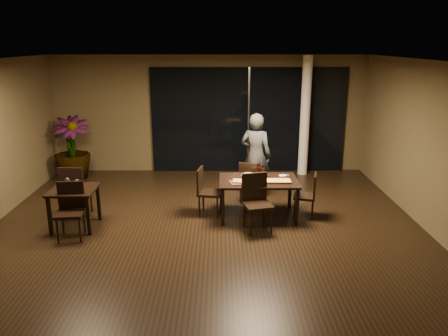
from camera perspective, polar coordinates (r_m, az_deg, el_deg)
ground at (r=7.92m, az=-2.40°, el=-8.51°), size 8.00×8.00×0.00m
wall_back at (r=11.39m, az=-1.87°, el=7.05°), size 8.00×0.10×3.00m
wall_front at (r=3.64m, az=-4.66°, el=-13.70°), size 8.00×0.10×3.00m
wall_right at (r=8.33m, az=26.55°, el=1.92°), size 0.10×8.00×3.00m
ceiling at (r=7.20m, az=-2.69°, el=13.88°), size 8.00×8.00×0.04m
window_panel at (r=11.35m, az=3.21°, el=6.23°), size 5.00×0.06×2.70m
column at (r=11.20m, az=10.54°, el=6.63°), size 0.24×0.24×3.00m
main_table at (r=8.45m, az=4.51°, el=-2.02°), size 1.50×1.00×0.75m
side_table at (r=8.39m, az=-19.02°, el=-3.39°), size 0.80×0.80×0.75m
chair_main_far at (r=9.18m, az=3.41°, el=-1.59°), size 0.54×0.54×0.91m
chair_main_near at (r=7.92m, az=4.23°, el=-4.04°), size 0.58×0.58×1.03m
chair_main_left at (r=8.59m, az=-2.39°, el=-2.73°), size 0.51×0.51×0.94m
chair_main_right at (r=8.61m, az=11.01°, el=-3.24°), size 0.49×0.49×0.87m
chair_side_far at (r=8.90m, az=-18.94°, el=-2.57°), size 0.51×0.51×1.04m
chair_side_near at (r=8.05m, az=-19.41°, el=-4.85°), size 0.50×0.50×0.98m
diner at (r=9.49m, az=4.18°, el=1.62°), size 0.74×0.62×1.86m
potted_plant at (r=11.40m, az=-19.26°, el=2.45°), size 1.04×1.04×1.56m
pizza_board_left at (r=8.25m, az=2.82°, el=-1.84°), size 0.65×0.42×0.01m
pizza_board_right at (r=8.32m, az=6.84°, el=-1.79°), size 0.53×0.27×0.01m
oblong_pizza_left at (r=8.25m, az=2.82°, el=-1.73°), size 0.47×0.24×0.02m
oblong_pizza_right at (r=8.31m, az=6.85°, el=-1.68°), size 0.51×0.25×0.02m
round_pizza at (r=8.70m, az=3.27°, el=-0.89°), size 0.27×0.27×0.01m
bottle_a at (r=8.45m, az=4.38°, el=-0.40°), size 0.07×0.07×0.31m
bottle_b at (r=8.41m, az=5.06°, el=-0.53°), size 0.06×0.06×0.29m
bottle_c at (r=8.49m, az=4.59°, el=-0.34°), size 0.07×0.07×0.30m
tumbler_left at (r=8.51m, az=2.49°, el=-1.02°), size 0.07×0.07×0.09m
tumbler_right at (r=8.59m, az=5.92°, el=-0.92°), size 0.07×0.07×0.08m
napkin_near at (r=8.37m, az=8.14°, el=-1.73°), size 0.18×0.11×0.01m
napkin_far at (r=8.72m, az=7.81°, el=-0.98°), size 0.20×0.14×0.01m
wine_glass_a at (r=8.40m, az=-19.74°, el=-1.88°), size 0.08×0.08×0.18m
wine_glass_b at (r=8.25m, az=-18.62°, el=-2.08°), size 0.08×0.08×0.19m
side_napkin at (r=8.18m, az=-18.91°, el=-2.90°), size 0.19×0.12×0.01m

